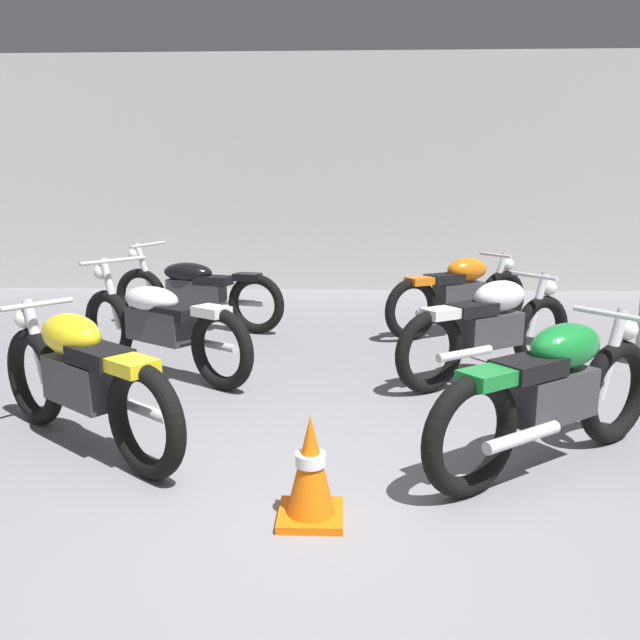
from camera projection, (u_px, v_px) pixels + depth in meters
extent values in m
plane|color=gray|center=(302.00, 534.00, 3.01)|extent=(60.00, 60.00, 0.00)
cube|color=#BCBAB7|center=(332.00, 175.00, 9.95)|extent=(12.90, 0.24, 3.60)
torus|color=black|center=(35.00, 377.00, 4.36)|extent=(0.59, 0.50, 0.67)
torus|color=black|center=(145.00, 421.00, 3.53)|extent=(0.59, 0.50, 0.67)
cylinder|color=silver|center=(37.00, 342.00, 4.26)|extent=(0.23, 0.21, 0.56)
cube|color=#38383D|center=(83.00, 381.00, 3.93)|extent=(0.60, 0.54, 0.28)
ellipsoid|color=yellow|center=(71.00, 334.00, 3.93)|extent=(0.58, 0.54, 0.26)
cube|color=black|center=(100.00, 356.00, 3.75)|extent=(0.46, 0.44, 0.10)
cube|color=yellow|center=(132.00, 366.00, 3.54)|extent=(0.34, 0.33, 0.08)
cylinder|color=silver|center=(37.00, 304.00, 4.17)|extent=(0.33, 0.40, 0.04)
sphere|color=white|center=(25.00, 318.00, 4.32)|extent=(0.14, 0.14, 0.14)
cylinder|color=silver|center=(140.00, 408.00, 3.79)|extent=(0.47, 0.40, 0.07)
torus|color=black|center=(109.00, 325.00, 5.98)|extent=(0.61, 0.47, 0.67)
torus|color=black|center=(222.00, 349.00, 5.09)|extent=(0.61, 0.47, 0.67)
cylinder|color=silver|center=(112.00, 294.00, 5.87)|extent=(0.26, 0.21, 0.66)
cube|color=#38383D|center=(160.00, 325.00, 5.51)|extent=(0.68, 0.57, 0.28)
ellipsoid|color=white|center=(151.00, 299.00, 5.53)|extent=(0.68, 0.61, 0.22)
cube|color=black|center=(176.00, 312.00, 5.36)|extent=(0.47, 0.43, 0.10)
cube|color=white|center=(212.00, 311.00, 5.09)|extent=(0.34, 0.32, 0.08)
cylinder|color=silver|center=(113.00, 261.00, 5.77)|extent=(0.42, 0.58, 0.04)
sphere|color=white|center=(101.00, 272.00, 5.91)|extent=(0.14, 0.14, 0.14)
cylinder|color=silver|center=(212.00, 344.00, 5.35)|extent=(0.49, 0.37, 0.07)
torus|color=black|center=(141.00, 297.00, 7.56)|extent=(0.67, 0.30, 0.67)
torus|color=black|center=(256.00, 304.00, 7.08)|extent=(0.67, 0.30, 0.67)
cylinder|color=silver|center=(145.00, 271.00, 7.47)|extent=(0.28, 0.15, 0.66)
cube|color=#38383D|center=(196.00, 292.00, 7.30)|extent=(0.70, 0.42, 0.28)
ellipsoid|color=black|center=(188.00, 272.00, 7.28)|extent=(0.67, 0.48, 0.22)
cube|color=black|center=(213.00, 280.00, 7.20)|extent=(0.45, 0.35, 0.10)
cube|color=black|center=(247.00, 277.00, 7.05)|extent=(0.33, 0.27, 0.08)
cylinder|color=silver|center=(148.00, 245.00, 7.38)|extent=(0.23, 0.66, 0.04)
sphere|color=white|center=(134.00, 254.00, 7.47)|extent=(0.14, 0.14, 0.14)
cylinder|color=silver|center=(241.00, 303.00, 7.28)|extent=(0.55, 0.23, 0.07)
torus|color=black|center=(615.00, 392.00, 4.03)|extent=(0.61, 0.48, 0.67)
torus|color=black|center=(471.00, 436.00, 3.32)|extent=(0.61, 0.48, 0.67)
cylinder|color=silver|center=(611.00, 354.00, 3.93)|extent=(0.24, 0.20, 0.56)
cube|color=#38383D|center=(551.00, 395.00, 3.66)|extent=(0.60, 0.53, 0.28)
ellipsoid|color=#197F33|center=(566.00, 346.00, 3.65)|extent=(0.59, 0.53, 0.26)
cube|color=black|center=(528.00, 368.00, 3.50)|extent=(0.46, 0.43, 0.10)
cube|color=#197F33|center=(487.00, 378.00, 3.32)|extent=(0.34, 0.33, 0.08)
cylinder|color=silver|center=(610.00, 314.00, 3.85)|extent=(0.31, 0.41, 0.04)
sphere|color=white|center=(626.00, 329.00, 3.98)|extent=(0.14, 0.14, 0.14)
cylinder|color=silver|center=(522.00, 437.00, 3.36)|extent=(0.49, 0.38, 0.07)
torus|color=black|center=(541.00, 333.00, 5.68)|extent=(0.62, 0.46, 0.67)
torus|color=black|center=(430.00, 352.00, 5.02)|extent=(0.62, 0.46, 0.67)
cylinder|color=silver|center=(537.00, 305.00, 5.59)|extent=(0.24, 0.19, 0.56)
cube|color=#38383D|center=(489.00, 330.00, 5.33)|extent=(0.61, 0.52, 0.28)
ellipsoid|color=white|center=(500.00, 296.00, 5.32)|extent=(0.59, 0.52, 0.26)
cube|color=black|center=(471.00, 309.00, 5.18)|extent=(0.47, 0.42, 0.10)
cube|color=white|center=(441.00, 313.00, 5.01)|extent=(0.34, 0.32, 0.08)
cylinder|color=silver|center=(534.00, 276.00, 5.51)|extent=(0.30, 0.42, 0.04)
sphere|color=white|center=(549.00, 288.00, 5.63)|extent=(0.14, 0.14, 0.14)
cylinder|color=silver|center=(465.00, 354.00, 5.04)|extent=(0.50, 0.36, 0.07)
torus|color=black|center=(502.00, 299.00, 7.38)|extent=(0.63, 0.44, 0.67)
torus|color=black|center=(412.00, 309.00, 6.76)|extent=(0.63, 0.44, 0.67)
cylinder|color=silver|center=(498.00, 277.00, 7.29)|extent=(0.24, 0.19, 0.56)
cube|color=#38383D|center=(459.00, 295.00, 7.05)|extent=(0.61, 0.50, 0.28)
ellipsoid|color=orange|center=(467.00, 270.00, 7.04)|extent=(0.59, 0.51, 0.26)
cube|color=black|center=(444.00, 279.00, 6.90)|extent=(0.47, 0.41, 0.10)
cube|color=orange|center=(420.00, 281.00, 6.75)|extent=(0.34, 0.32, 0.08)
cylinder|color=silver|center=(495.00, 255.00, 7.20)|extent=(0.28, 0.43, 0.04)
sphere|color=white|center=(508.00, 265.00, 7.32)|extent=(0.14, 0.14, 0.14)
cylinder|color=silver|center=(438.00, 311.00, 6.77)|extent=(0.51, 0.34, 0.07)
cube|color=orange|center=(311.00, 515.00, 3.14)|extent=(0.32, 0.32, 0.04)
cone|color=orange|center=(311.00, 464.00, 3.09)|extent=(0.24, 0.24, 0.50)
cylinder|color=white|center=(311.00, 459.00, 3.08)|extent=(0.15, 0.15, 0.06)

